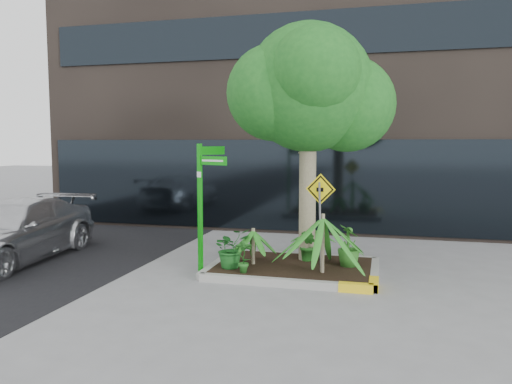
% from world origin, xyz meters
% --- Properties ---
extents(ground, '(80.00, 80.00, 0.00)m').
position_xyz_m(ground, '(0.00, 0.00, 0.00)').
color(ground, gray).
rests_on(ground, ground).
extents(asphalt_road, '(7.00, 80.00, 0.01)m').
position_xyz_m(asphalt_road, '(-6.50, 0.00, 0.01)').
color(asphalt_road, black).
rests_on(asphalt_road, ground).
extents(building, '(18.00, 8.00, 15.00)m').
position_xyz_m(building, '(0.50, 8.50, 7.50)').
color(building, '#2D2621').
rests_on(building, ground).
extents(planter, '(3.35, 2.36, 0.15)m').
position_xyz_m(planter, '(0.23, 0.27, 0.10)').
color(planter, '#9E9E99').
rests_on(planter, ground).
extents(tree, '(3.41, 3.02, 5.11)m').
position_xyz_m(tree, '(0.38, 0.86, 3.73)').
color(tree, tan).
rests_on(tree, ground).
extents(palm_front, '(1.27, 1.27, 1.41)m').
position_xyz_m(palm_front, '(0.84, -0.16, 1.20)').
color(palm_front, tan).
rests_on(palm_front, ground).
extents(palm_left, '(0.83, 0.83, 0.92)m').
position_xyz_m(palm_left, '(-0.61, 0.16, 0.84)').
color(palm_left, tan).
rests_on(palm_left, ground).
extents(palm_back, '(0.71, 0.71, 0.79)m').
position_xyz_m(palm_back, '(0.47, 1.15, 0.73)').
color(palm_back, tan).
rests_on(palm_back, ground).
extents(parked_car, '(2.17, 4.72, 1.34)m').
position_xyz_m(parked_car, '(-5.96, -0.31, 0.67)').
color(parked_car, silver).
rests_on(parked_car, ground).
extents(shrub_a, '(1.00, 1.00, 0.79)m').
position_xyz_m(shrub_a, '(-0.96, -0.24, 0.54)').
color(shrub_a, '#1B5E1F').
rests_on(shrub_a, planter).
extents(shrub_b, '(0.64, 0.64, 0.83)m').
position_xyz_m(shrub_b, '(1.29, 0.47, 0.57)').
color(shrub_b, '#2B6F21').
rests_on(shrub_b, planter).
extents(shrub_c, '(0.34, 0.34, 0.64)m').
position_xyz_m(shrub_c, '(-0.60, -0.55, 0.47)').
color(shrub_c, '#236820').
rests_on(shrub_c, planter).
extents(shrub_d, '(0.51, 0.51, 0.65)m').
position_xyz_m(shrub_d, '(0.43, 0.68, 0.48)').
color(shrub_d, '#21651D').
rests_on(shrub_d, planter).
extents(street_sign_post, '(0.71, 0.96, 2.59)m').
position_xyz_m(street_sign_post, '(-1.51, -0.28, 1.60)').
color(street_sign_post, '#0D9510').
rests_on(street_sign_post, ground).
extents(cattle_sign, '(0.57, 0.20, 1.89)m').
position_xyz_m(cattle_sign, '(0.79, -0.20, 1.43)').
color(cattle_sign, slate).
rests_on(cattle_sign, ground).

